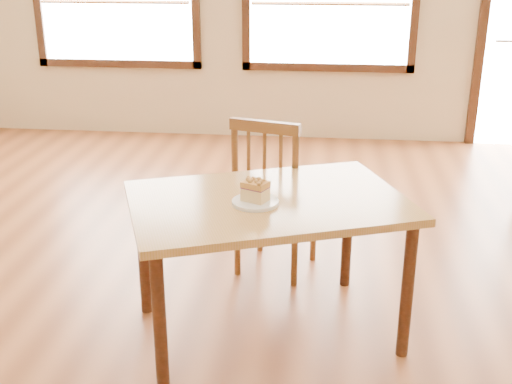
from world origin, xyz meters
The scene contains 5 objects.
ground centered at (0.00, 0.00, 0.00)m, with size 8.00×8.00×0.00m, color brown.
cafe_table_main centered at (0.04, 0.19, 0.66)m, with size 1.55×1.30×0.75m.
cafe_chair_main centered at (0.02, 0.89, 0.51)m, with size 0.56×0.56×1.01m.
plate centered at (-0.01, 0.12, 0.76)m, with size 0.22×0.22×0.02m.
cake_slice centered at (-0.01, 0.12, 0.82)m, with size 0.14×0.13×0.11m.
Camera 1 is at (0.31, -2.70, 1.88)m, focal length 45.00 mm.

